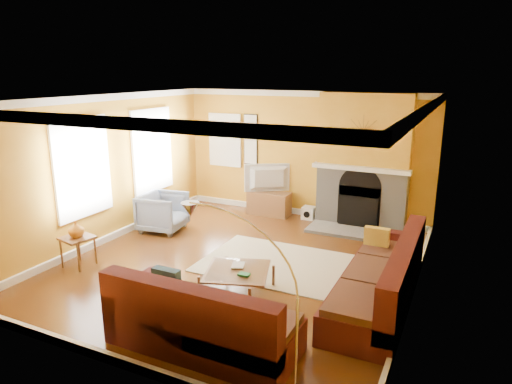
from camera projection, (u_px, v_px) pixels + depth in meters
The scene contains 27 objects.
floor at pixel (240, 264), 7.57m from camera, with size 5.50×6.00×0.02m, color brown.
ceiling at pixel (238, 98), 6.87m from camera, with size 5.50×6.00×0.02m, color white.
wall_back at pixel (303, 154), 9.85m from camera, with size 5.50×0.02×2.70m, color gold.
wall_front at pixel (101, 250), 4.60m from camera, with size 5.50×0.02×2.70m, color gold.
wall_left at pixel (106, 169), 8.37m from camera, with size 0.02×6.00×2.70m, color gold.
wall_right at pixel (422, 207), 6.08m from camera, with size 0.02×6.00×2.70m, color gold.
baseboard at pixel (240, 260), 7.56m from camera, with size 5.50×6.00×0.12m, color white, non-canonical shape.
crown_molding at pixel (238, 102), 6.89m from camera, with size 5.50×6.00×0.12m, color white, non-canonical shape.
window_left_near at pixel (152, 151), 9.45m from camera, with size 0.06×1.22×1.72m, color white.
window_left_far at pixel (82, 168), 7.79m from camera, with size 0.06×1.22×1.72m, color white.
window_back at pixel (225, 140), 10.54m from camera, with size 0.82×0.06×1.22m, color white.
wall_art at pixel (251, 140), 10.27m from camera, with size 0.34×0.04×1.14m, color white.
fireplace at pixel (364, 161), 9.11m from camera, with size 1.80×0.40×2.70m, color gray, non-canonical shape.
mantel at pixel (360, 168), 8.92m from camera, with size 1.92×0.22×0.08m, color white.
hearth at pixel (353, 232), 8.97m from camera, with size 1.80×0.70×0.06m, color gray.
sunburst at pixel (363, 133), 8.75m from camera, with size 0.70×0.04×0.70m, color olive, non-canonical shape.
rug at pixel (276, 263), 7.57m from camera, with size 2.40×1.80×0.02m, color beige.
sectional_sofa at pixel (288, 271), 6.25m from camera, with size 3.14×3.76×0.90m, color #4C1A18, non-canonical shape.
coffee_table at pixel (237, 281), 6.57m from camera, with size 0.88×0.88×0.35m, color white, non-canonical shape.
media_console at pixel (269, 203), 10.12m from camera, with size 0.93×0.42×0.51m, color brown.
tv at pixel (269, 179), 9.97m from camera, with size 1.08×0.14×0.62m, color black.
subwoofer at pixel (309, 213), 9.84m from camera, with size 0.26×0.26×0.26m, color white.
armchair at pixel (163, 212), 9.06m from camera, with size 0.81×0.84×0.76m, color gray.
side_table at pixel (79, 251), 7.43m from camera, with size 0.46×0.46×0.50m, color brown, non-canonical shape.
vase at pixel (76, 229), 7.33m from camera, with size 0.26×0.26×0.27m, color orange.
book at pixel (232, 265), 6.65m from camera, with size 0.18×0.24×0.02m, color white.
arc_lamp at pixel (247, 306), 4.33m from camera, with size 1.22×0.36×1.88m, color silver, non-canonical shape.
Camera 1 is at (3.26, -6.21, 3.10)m, focal length 32.00 mm.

